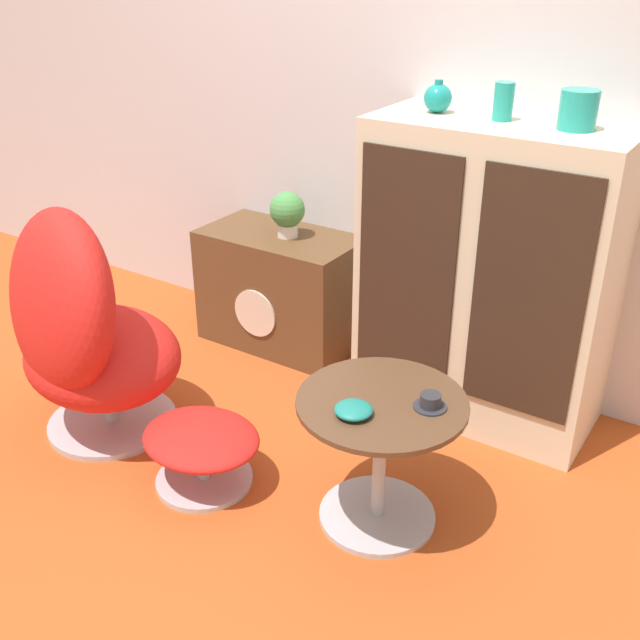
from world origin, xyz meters
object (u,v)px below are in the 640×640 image
ottoman (202,445)px  bowl (354,410)px  egg_chair (83,331)px  potted_plant (287,212)px  coffee_table (380,447)px  vase_inner_left (503,101)px  tv_console (281,289)px  vase_inner_right (578,110)px  sideboard (487,276)px  vase_leftmost (438,98)px  teacup (430,402)px

ottoman → bowl: size_ratio=3.71×
egg_chair → potted_plant: size_ratio=4.59×
coffee_table → vase_inner_left: 1.28m
tv_console → coffee_table: bearing=-40.0°
vase_inner_left → egg_chair: bearing=-140.0°
egg_chair → vase_inner_right: size_ratio=7.31×
ottoman → potted_plant: bearing=108.8°
ottoman → bowl: 0.68m
vase_inner_left → potted_plant: vase_inner_left is taller
sideboard → coffee_table: size_ratio=2.18×
tv_console → vase_leftmost: bearing=-2.1°
ottoman → bowl: bowl is taller
tv_console → coffee_table: 1.34m
coffee_table → bowl: bowl is taller
vase_inner_right → egg_chair: bearing=-145.5°
vase_inner_right → sideboard: bearing=-179.1°
vase_leftmost → vase_inner_right: (0.51, -0.00, 0.01)m
tv_console → potted_plant: size_ratio=3.57×
vase_inner_right → bowl: vase_inner_right is taller
ottoman → teacup: size_ratio=4.18×
vase_inner_left → bowl: size_ratio=1.11×
sideboard → vase_inner_right: vase_inner_right is taller
coffee_table → vase_inner_left: vase_inner_left is taller
egg_chair → coffee_table: size_ratio=1.75×
ottoman → coffee_table: 0.66m
potted_plant → teacup: (1.12, -0.82, -0.18)m
tv_console → potted_plant: bearing=0.8°
vase_inner_right → potted_plant: bearing=178.7°
egg_chair → coffee_table: 1.22m
tv_console → teacup: size_ratio=7.07×
sideboard → tv_console: 1.08m
ottoman → vase_inner_left: (0.61, 1.01, 1.10)m
ottoman → tv_console: bearing=111.1°
ottoman → vase_inner_right: size_ratio=3.36×
bowl → tv_console: bearing=135.3°
egg_chair → teacup: size_ratio=9.08×
vase_leftmost → teacup: size_ratio=1.12×
vase_inner_left → potted_plant: size_ratio=0.63×
tv_console → vase_leftmost: size_ratio=6.29×
tv_console → egg_chair: size_ratio=0.78×
teacup → tv_console: bearing=145.1°
egg_chair → vase_leftmost: 1.59m
vase_inner_left → teacup: 1.11m
ottoman → vase_inner_left: vase_inner_left is taller
potted_plant → teacup: 1.40m
vase_leftmost → vase_inner_right: 0.51m
tv_console → egg_chair: egg_chair is taller
sideboard → vase_leftmost: bearing=179.2°
coffee_table → teacup: bearing=17.7°
egg_chair → ottoman: bearing=-1.3°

